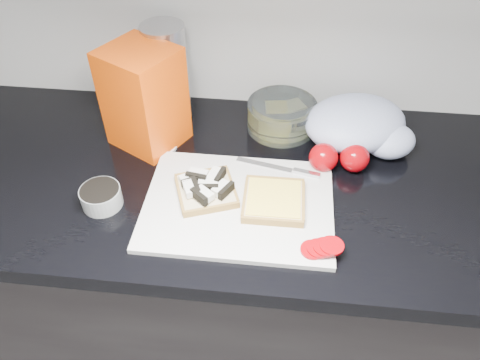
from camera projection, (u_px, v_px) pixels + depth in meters
name	position (u px, v px, depth m)	size (l,w,h in m)	color
base_cabinet	(242.00, 289.00, 1.40)	(3.50, 0.60, 0.86)	black
countertop	(242.00, 180.00, 1.09)	(3.50, 0.64, 0.04)	black
cutting_board	(238.00, 205.00, 1.00)	(0.40, 0.30, 0.01)	silver
bread_left	(206.00, 189.00, 1.01)	(0.16, 0.16, 0.04)	#C6B98B
bread_right	(274.00, 200.00, 0.99)	(0.13, 0.13, 0.02)	#C6B98B
tomato_slices	(322.00, 248.00, 0.90)	(0.09, 0.06, 0.02)	#920309
knife	(288.00, 169.00, 1.07)	(0.20, 0.06, 0.01)	silver
seed_tub	(101.00, 196.00, 0.99)	(0.09, 0.09, 0.04)	gray
tub_lid	(155.00, 145.00, 1.15)	(0.11, 0.11, 0.01)	silver
glass_bowl	(282.00, 116.00, 1.18)	(0.17, 0.17, 0.07)	silver
bread_bag	(144.00, 98.00, 1.09)	(0.15, 0.14, 0.24)	red
steel_canister	(167.00, 74.00, 1.16)	(0.11, 0.11, 0.25)	#A5A5AA
grocery_bag	(360.00, 125.00, 1.13)	(0.31, 0.28, 0.11)	silver
whole_tomatoes	(339.00, 158.00, 1.07)	(0.14, 0.07, 0.07)	#920309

